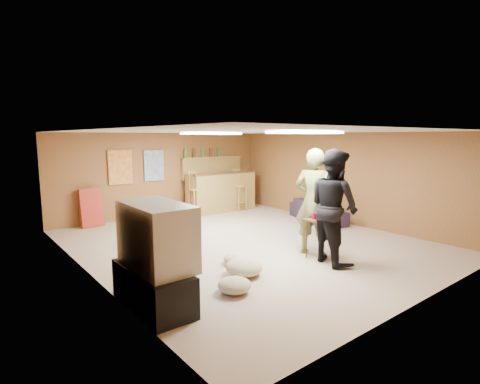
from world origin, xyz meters
TOP-DOWN VIEW (x-y plane):
  - ground at (0.00, 0.00)m, footprint 7.00×7.00m
  - ceiling at (0.00, 0.00)m, footprint 6.00×7.00m
  - wall_back at (0.00, 3.50)m, footprint 6.00×0.02m
  - wall_front at (0.00, -3.50)m, footprint 6.00×0.02m
  - wall_left at (-3.00, 0.00)m, footprint 0.02×7.00m
  - wall_right at (3.00, 0.00)m, footprint 0.02×7.00m
  - tv_stand at (-2.72, -1.50)m, footprint 0.55×1.30m
  - dvd_box at (-2.50, -1.50)m, footprint 0.35×0.50m
  - tv_body at (-2.65, -1.50)m, footprint 0.60×1.10m
  - tv_screen at (-2.34, -1.50)m, footprint 0.02×0.95m
  - bar_counter at (1.50, 2.95)m, footprint 2.00×0.60m
  - bar_lip at (1.50, 2.70)m, footprint 2.10×0.12m
  - bar_shelf at (1.50, 3.40)m, footprint 2.00×0.18m
  - bar_backing at (1.50, 3.42)m, footprint 2.00×0.14m
  - poster_left at (-1.20, 3.46)m, footprint 0.60×0.03m
  - poster_right at (-0.30, 3.46)m, footprint 0.55×0.03m
  - folding_chair_stack at (-2.00, 3.30)m, footprint 0.50×0.26m
  - ceiling_panel_front at (0.00, -1.50)m, footprint 1.20×0.60m
  - ceiling_panel_back at (0.00, 1.20)m, footprint 1.20×0.60m
  - person_olive at (0.47, -1.31)m, footprint 0.69×0.82m
  - person_black at (0.40, -1.80)m, footprint 0.92×1.07m
  - sofa at (2.65, 0.39)m, footprint 1.20×1.87m
  - tray_table at (0.42, -1.54)m, footprint 0.58×0.48m
  - cup_red_near at (0.28, -1.48)m, footprint 0.10×0.10m
  - cup_red_far at (0.50, -1.60)m, footprint 0.10×0.10m
  - cup_blue at (0.57, -1.46)m, footprint 0.08×0.08m
  - bar_stool_left at (0.57, 2.81)m, footprint 0.41×0.41m
  - bar_stool_right at (1.93, 2.65)m, footprint 0.42×0.42m
  - cushion_near_tv at (-1.16, -1.36)m, footprint 0.74×0.74m
  - cushion_mid at (-0.96, -0.89)m, footprint 0.48×0.48m
  - cushion_far at (-1.67, -1.78)m, footprint 0.60×0.60m
  - bottle_row at (1.16, 3.38)m, footprint 1.20×0.08m

SIDE VIEW (x-z plane):
  - ground at x=0.00m, z-range 0.00..0.00m
  - cushion_mid at x=-0.96m, z-range 0.00..0.18m
  - cushion_far at x=-1.67m, z-range 0.00..0.21m
  - cushion_near_tv at x=-1.16m, z-range 0.00..0.26m
  - dvd_box at x=-2.50m, z-range 0.11..0.19m
  - tv_stand at x=-2.72m, z-range 0.00..0.50m
  - sofa at x=2.65m, z-range 0.00..0.51m
  - tray_table at x=0.42m, z-range 0.00..0.70m
  - folding_chair_stack at x=-2.00m, z-range -0.01..0.91m
  - bar_counter at x=1.50m, z-range 0.00..1.10m
  - bar_stool_left at x=0.57m, z-range 0.00..1.23m
  - bar_stool_right at x=1.93m, z-range 0.00..1.26m
  - cup_blue at x=0.57m, z-range 0.70..0.80m
  - cup_red_near at x=0.28m, z-range 0.70..0.81m
  - cup_red_far at x=0.50m, z-range 0.70..0.81m
  - tv_body at x=-2.65m, z-range 0.50..1.30m
  - tv_screen at x=-2.34m, z-range 0.57..1.23m
  - person_black at x=0.40m, z-range 0.00..1.90m
  - person_olive at x=0.47m, z-range 0.00..1.91m
  - wall_back at x=0.00m, z-range 0.00..2.20m
  - wall_front at x=0.00m, z-range 0.00..2.20m
  - wall_left at x=-3.00m, z-range 0.00..2.20m
  - wall_right at x=3.00m, z-range 0.00..2.20m
  - bar_lip at x=1.50m, z-range 1.08..1.12m
  - bar_backing at x=1.50m, z-range 0.90..1.50m
  - poster_left at x=-1.20m, z-range 0.93..1.78m
  - poster_right at x=-0.30m, z-range 0.95..1.75m
  - bar_shelf at x=1.50m, z-range 1.48..1.52m
  - bottle_row at x=1.16m, z-range 1.52..1.78m
  - ceiling_panel_front at x=0.00m, z-range 2.15..2.19m
  - ceiling_panel_back at x=0.00m, z-range 2.15..2.19m
  - ceiling at x=0.00m, z-range 2.19..2.21m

